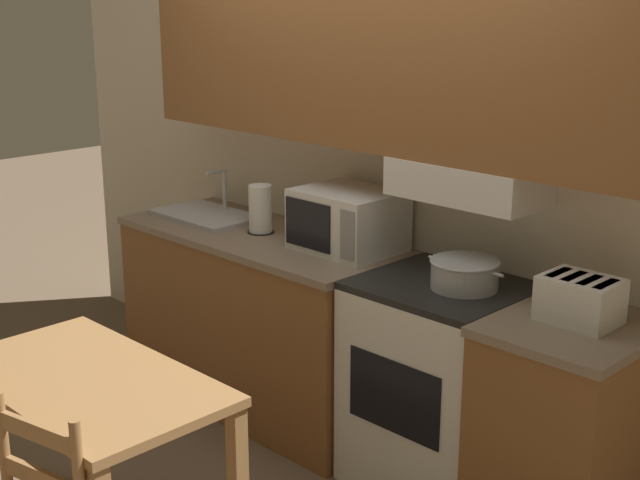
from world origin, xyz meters
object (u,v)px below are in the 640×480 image
object	(u,v)px
sink_basin	(206,214)
dining_table	(89,408)
microwave	(348,220)
paper_towel_roll	(260,209)
stove_range	(439,385)
toaster	(580,299)
cooking_pot	(465,273)

from	to	relation	value
sink_basin	dining_table	xyz separation A→B (m)	(1.01, -1.34, -0.30)
microwave	paper_towel_roll	size ratio (longest dim) A/B	1.89
stove_range	sink_basin	world-z (taller)	sink_basin
toaster	dining_table	distance (m)	1.83
stove_range	sink_basin	size ratio (longest dim) A/B	1.61
stove_range	paper_towel_roll	xyz separation A→B (m)	(-1.13, -0.01, 0.58)
cooking_pot	toaster	world-z (taller)	toaster
cooking_pot	microwave	xyz separation A→B (m)	(-0.71, 0.07, 0.08)
cooking_pot	toaster	size ratio (longest dim) A/B	1.30
cooking_pot	sink_basin	distance (m)	1.66
microwave	sink_basin	size ratio (longest dim) A/B	0.80
stove_range	dining_table	bearing A→B (deg)	-112.22
toaster	cooking_pot	bearing A→B (deg)	179.10
stove_range	toaster	distance (m)	0.82
stove_range	sink_basin	distance (m)	1.64
toaster	dining_table	xyz separation A→B (m)	(-1.17, -1.36, -0.37)
stove_range	dining_table	xyz separation A→B (m)	(-0.55, -1.36, 0.18)
dining_table	paper_towel_roll	bearing A→B (deg)	113.29
sink_basin	dining_table	bearing A→B (deg)	-52.94
stove_range	cooking_pot	world-z (taller)	cooking_pot
toaster	sink_basin	size ratio (longest dim) A/B	0.49
toaster	paper_towel_roll	size ratio (longest dim) A/B	1.17
stove_range	toaster	world-z (taller)	toaster
sink_basin	cooking_pot	bearing A→B (deg)	1.02
sink_basin	toaster	bearing A→B (deg)	0.56
microwave	toaster	bearing A→B (deg)	-3.48
stove_range	cooking_pot	xyz separation A→B (m)	(0.09, 0.01, 0.53)
stove_range	sink_basin	bearing A→B (deg)	-179.44
sink_basin	dining_table	world-z (taller)	sink_basin
stove_range	sink_basin	xyz separation A→B (m)	(-1.57, -0.02, 0.48)
stove_range	toaster	size ratio (longest dim) A/B	3.27
stove_range	dining_table	distance (m)	1.48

